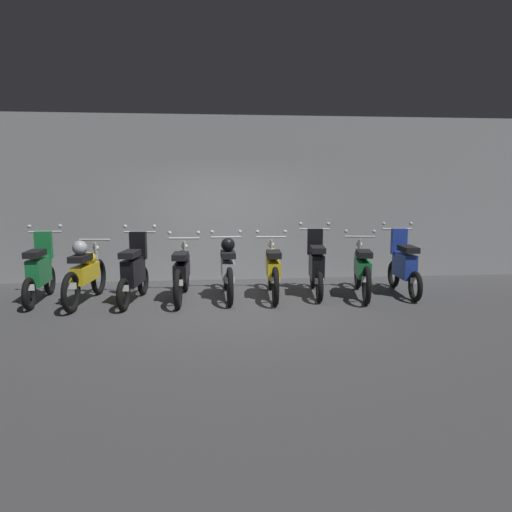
# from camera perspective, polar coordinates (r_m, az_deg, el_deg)

# --- Properties ---
(ground_plane) EXTENTS (80.00, 80.00, 0.00)m
(ground_plane) POSITION_cam_1_polar(r_m,az_deg,el_deg) (7.94, -3.16, -6.00)
(ground_plane) COLOR #424244
(back_wall) EXTENTS (16.00, 0.30, 3.39)m
(back_wall) POSITION_cam_1_polar(r_m,az_deg,el_deg) (10.13, -3.82, 6.80)
(back_wall) COLOR gray
(back_wall) RESTS_ON ground
(motorbike_slot_0) EXTENTS (0.59, 1.68, 1.29)m
(motorbike_slot_0) POSITION_cam_1_polar(r_m,az_deg,el_deg) (8.96, -24.33, -1.63)
(motorbike_slot_0) COLOR black
(motorbike_slot_0) RESTS_ON ground
(motorbike_slot_1) EXTENTS (0.56, 1.95, 1.08)m
(motorbike_slot_1) POSITION_cam_1_polar(r_m,az_deg,el_deg) (8.55, -19.63, -1.83)
(motorbike_slot_1) COLOR black
(motorbike_slot_1) RESTS_ON ground
(motorbike_slot_2) EXTENTS (0.59, 1.68, 1.29)m
(motorbike_slot_2) POSITION_cam_1_polar(r_m,az_deg,el_deg) (8.38, -14.31, -1.79)
(motorbike_slot_2) COLOR black
(motorbike_slot_2) RESTS_ON ground
(motorbike_slot_3) EXTENTS (0.59, 1.95, 1.15)m
(motorbike_slot_3) POSITION_cam_1_polar(r_m,az_deg,el_deg) (8.41, -8.81, -1.83)
(motorbike_slot_3) COLOR black
(motorbike_slot_3) RESTS_ON ground
(motorbike_slot_4) EXTENTS (0.59, 1.95, 1.15)m
(motorbike_slot_4) POSITION_cam_1_polar(r_m,az_deg,el_deg) (8.50, -3.38, -1.40)
(motorbike_slot_4) COLOR black
(motorbike_slot_4) RESTS_ON ground
(motorbike_slot_5) EXTENTS (0.59, 1.95, 1.15)m
(motorbike_slot_5) POSITION_cam_1_polar(r_m,az_deg,el_deg) (8.54, 2.02, -1.59)
(motorbike_slot_5) COLOR black
(motorbike_slot_5) RESTS_ON ground
(motorbike_slot_6) EXTENTS (0.59, 1.68, 1.29)m
(motorbike_slot_6) POSITION_cam_1_polar(r_m,az_deg,el_deg) (8.75, 7.17, -1.16)
(motorbike_slot_6) COLOR black
(motorbike_slot_6) RESTS_ON ground
(motorbike_slot_7) EXTENTS (0.63, 1.93, 1.15)m
(motorbike_slot_7) POSITION_cam_1_polar(r_m,az_deg,el_deg) (8.80, 12.52, -1.48)
(motorbike_slot_7) COLOR black
(motorbike_slot_7) RESTS_ON ground
(motorbike_slot_8) EXTENTS (0.59, 1.68, 1.29)m
(motorbike_slot_8) POSITION_cam_1_polar(r_m,az_deg,el_deg) (9.14, 17.15, -1.07)
(motorbike_slot_8) COLOR black
(motorbike_slot_8) RESTS_ON ground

